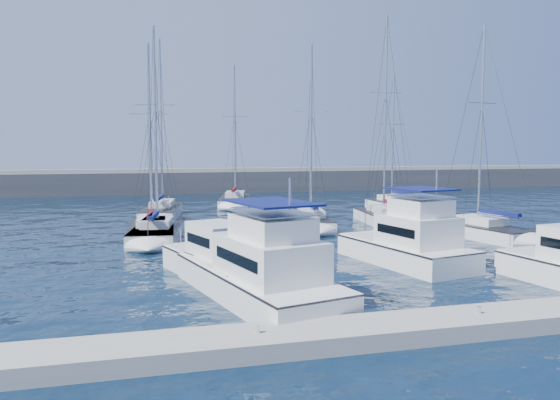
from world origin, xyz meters
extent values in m
plane|color=black|center=(0.00, 0.00, 0.00)|extent=(220.00, 220.00, 0.00)
cube|color=#424244|center=(0.00, 52.00, 1.00)|extent=(160.00, 6.00, 4.00)
cube|color=gray|center=(0.00, 52.00, 3.20)|extent=(160.00, 1.20, 0.50)
cube|color=gray|center=(0.00, -11.00, 0.30)|extent=(40.00, 2.20, 0.60)
cylinder|color=silver|center=(-8.00, -11.00, 0.72)|extent=(0.16, 0.16, 0.25)
cylinder|color=silver|center=(0.00, -11.00, 0.72)|extent=(0.16, 0.16, 0.25)
cube|color=silver|center=(-8.14, -0.66, 0.40)|extent=(4.34, 7.37, 1.60)
cube|color=#262628|center=(-8.14, -0.66, 1.15)|extent=(4.39, 7.38, 0.08)
cube|color=silver|center=(-7.89, -1.47, 2.00)|extent=(2.88, 3.69, 1.60)
cube|color=black|center=(-7.89, -1.47, 2.08)|extent=(2.72, 3.08, 0.45)
cube|color=#0D144C|center=(-7.50, -2.69, 2.30)|extent=(2.43, 2.60, 0.07)
cube|color=silver|center=(-6.73, -4.90, 0.40)|extent=(5.91, 11.09, 1.60)
cube|color=#262628|center=(-6.73, -4.90, 1.15)|extent=(5.97, 11.10, 0.08)
cube|color=silver|center=(-6.43, -6.15, 2.00)|extent=(4.05, 5.46, 1.60)
cube|color=black|center=(-6.43, -6.15, 2.08)|extent=(3.88, 4.52, 0.45)
cube|color=silver|center=(-6.38, -6.35, 3.25)|extent=(3.13, 3.89, 0.90)
cube|color=#0D144C|center=(-6.38, -6.35, 4.25)|extent=(3.53, 4.44, 0.08)
cube|color=silver|center=(2.79, -0.16, 0.40)|extent=(5.19, 8.78, 1.60)
cube|color=#262628|center=(2.79, -0.16, 1.15)|extent=(5.26, 8.80, 0.08)
cube|color=silver|center=(3.00, -1.14, 2.00)|extent=(3.74, 4.36, 1.60)
cube|color=black|center=(3.00, -1.14, 2.08)|extent=(3.64, 3.63, 0.45)
cube|color=silver|center=(3.04, -1.34, 3.25)|extent=(2.91, 3.11, 0.90)
cube|color=#0D144C|center=(3.04, -1.34, 4.25)|extent=(3.28, 3.55, 0.08)
cube|color=silver|center=(-10.37, 10.67, 0.30)|extent=(4.15, 7.58, 1.30)
cube|color=#262628|center=(-10.37, 10.67, 0.93)|extent=(4.21, 7.59, 0.06)
cube|color=silver|center=(-10.29, 11.12, 1.25)|extent=(2.44, 3.42, 0.55)
cylinder|color=silver|center=(-10.25, 11.38, 8.05)|extent=(0.18, 0.18, 13.21)
cylinder|color=silver|center=(-10.55, 9.61, 1.80)|extent=(0.71, 3.56, 0.12)
cube|color=#0D144C|center=(-10.56, 9.51, 1.95)|extent=(0.88, 3.24, 0.28)
cube|color=silver|center=(-10.66, 11.67, 0.30)|extent=(3.58, 9.32, 1.30)
cube|color=#262628|center=(-10.66, 11.67, 0.93)|extent=(3.64, 9.33, 0.06)
cube|color=silver|center=(-10.62, 12.24, 1.25)|extent=(2.20, 4.12, 0.55)
cylinder|color=silver|center=(-10.60, 12.58, 7.58)|extent=(0.18, 0.18, 12.27)
cylinder|color=silver|center=(-10.75, 10.30, 1.80)|extent=(0.42, 4.57, 0.12)
cube|color=#460E14|center=(-10.75, 10.20, 1.95)|extent=(0.62, 4.13, 0.28)
cube|color=silver|center=(1.71, 13.29, 0.30)|extent=(4.00, 6.82, 1.30)
cube|color=#262628|center=(1.71, 13.29, 0.93)|extent=(4.05, 6.83, 0.06)
cube|color=silver|center=(1.79, 13.69, 1.25)|extent=(2.35, 3.09, 0.55)
cylinder|color=silver|center=(1.83, 13.92, 7.98)|extent=(0.18, 0.18, 13.05)
cylinder|color=silver|center=(1.54, 12.35, 1.80)|extent=(0.69, 3.17, 0.12)
cube|color=#0D144C|center=(1.53, 12.25, 1.95)|extent=(0.86, 2.90, 0.28)
cube|color=silver|center=(8.63, 14.09, 0.30)|extent=(4.18, 10.00, 1.30)
cube|color=#262628|center=(8.63, 14.09, 0.93)|extent=(4.24, 10.01, 0.06)
cube|color=silver|center=(8.70, 14.69, 1.25)|extent=(2.48, 4.45, 0.55)
cylinder|color=silver|center=(8.74, 15.05, 9.42)|extent=(0.18, 0.18, 15.94)
cylinder|color=silver|center=(8.46, 12.64, 1.80)|extent=(0.67, 4.84, 0.12)
cube|color=#460E14|center=(8.45, 12.54, 1.95)|extent=(0.84, 4.38, 0.28)
cube|color=silver|center=(12.33, 6.00, 0.30)|extent=(4.39, 7.83, 1.30)
cube|color=#262628|center=(12.33, 6.00, 0.93)|extent=(4.45, 7.84, 0.06)
cube|color=silver|center=(12.24, 6.45, 1.25)|extent=(2.55, 3.55, 0.55)
cylinder|color=silver|center=(12.18, 6.72, 8.23)|extent=(0.18, 0.18, 13.57)
cylinder|color=silver|center=(12.54, 4.91, 1.80)|extent=(0.84, 3.64, 0.12)
cube|color=#0D144C|center=(12.56, 4.82, 1.95)|extent=(1.00, 3.33, 0.28)
cube|color=silver|center=(-9.42, 23.92, 0.30)|extent=(4.53, 9.53, 1.30)
cube|color=#262628|center=(-9.42, 23.92, 0.93)|extent=(4.59, 9.54, 0.06)
cube|color=silver|center=(-9.32, 24.48, 1.25)|extent=(2.61, 4.28, 0.55)
cylinder|color=silver|center=(-9.26, 24.82, 8.93)|extent=(0.18, 0.18, 14.96)
cylinder|color=silver|center=(-9.66, 22.56, 1.80)|extent=(0.91, 4.53, 0.12)
cube|color=#0D144C|center=(-9.68, 22.47, 1.95)|extent=(1.05, 4.12, 0.28)
cube|color=silver|center=(-1.09, 32.22, 0.30)|extent=(5.07, 9.50, 1.30)
cube|color=#262628|center=(-1.09, 32.22, 0.93)|extent=(5.13, 9.52, 0.06)
cube|color=silver|center=(-0.96, 32.77, 1.25)|extent=(2.86, 4.31, 0.55)
cylinder|color=silver|center=(-0.88, 33.10, 8.49)|extent=(0.18, 0.18, 14.07)
cylinder|color=silver|center=(-1.39, 30.90, 1.80)|extent=(1.14, 4.43, 0.12)
cube|color=#460E14|center=(-1.42, 30.80, 1.95)|extent=(1.26, 4.04, 0.28)
cube|color=silver|center=(13.96, 23.27, 0.30)|extent=(3.34, 7.94, 1.30)
cube|color=#262628|center=(13.96, 23.27, 0.93)|extent=(3.40, 7.95, 0.06)
cube|color=silver|center=(13.94, 23.76, 1.25)|extent=(2.10, 3.50, 0.55)
cylinder|color=silver|center=(13.93, 24.05, 7.61)|extent=(0.18, 0.18, 12.33)
cylinder|color=silver|center=(14.01, 22.10, 1.80)|extent=(0.29, 3.91, 0.12)
cube|color=#0D144C|center=(14.02, 22.00, 1.95)|extent=(0.50, 3.53, 0.28)
camera|label=1|loc=(-11.57, -27.37, 6.43)|focal=35.00mm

